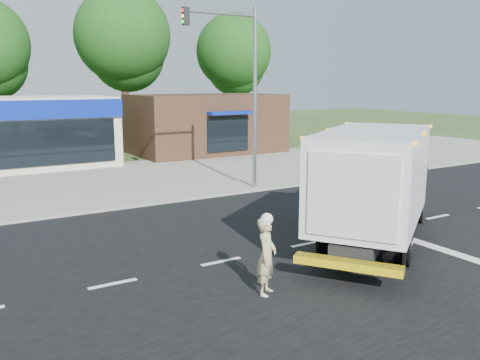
{
  "coord_description": "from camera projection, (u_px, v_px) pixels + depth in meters",
  "views": [
    {
      "loc": [
        -9.38,
        -11.49,
        4.8
      ],
      "look_at": [
        -1.0,
        2.29,
        1.7
      ],
      "focal_mm": 38.0,
      "sensor_mm": 36.0,
      "label": 1
    }
  ],
  "objects": [
    {
      "name": "ground",
      "position": [
        308.0,
        244.0,
        15.33
      ],
      "size": [
        120.0,
        120.0,
        0.0
      ],
      "primitive_type": "plane",
      "color": "#385123",
      "rests_on": "ground"
    },
    {
      "name": "road_asphalt",
      "position": [
        308.0,
        244.0,
        15.33
      ],
      "size": [
        60.0,
        14.0,
        0.02
      ],
      "primitive_type": "cube",
      "color": "black",
      "rests_on": "ground"
    },
    {
      "name": "sidewalk",
      "position": [
        189.0,
        193.0,
        22.2
      ],
      "size": [
        60.0,
        2.4,
        0.12
      ],
      "primitive_type": "cube",
      "color": "gray",
      "rests_on": "ground"
    },
    {
      "name": "parking_apron",
      "position": [
        142.0,
        174.0,
        27.08
      ],
      "size": [
        60.0,
        9.0,
        0.02
      ],
      "primitive_type": "cube",
      "color": "gray",
      "rests_on": "ground"
    },
    {
      "name": "lane_markings",
      "position": [
        373.0,
        248.0,
        14.89
      ],
      "size": [
        55.2,
        7.0,
        0.01
      ],
      "color": "silver",
      "rests_on": "road_asphalt"
    },
    {
      "name": "ems_box_truck",
      "position": [
        377.0,
        178.0,
        15.06
      ],
      "size": [
        7.9,
        6.52,
        3.51
      ],
      "rotation": [
        0.0,
        0.0,
        0.61
      ],
      "color": "black",
      "rests_on": "ground"
    },
    {
      "name": "emergency_worker",
      "position": [
        266.0,
        255.0,
        11.54
      ],
      "size": [
        0.79,
        0.76,
        1.93
      ],
      "rotation": [
        0.0,
        0.0,
        0.72
      ],
      "color": "tan",
      "rests_on": "ground"
    },
    {
      "name": "brown_storefront",
      "position": [
        206.0,
        123.0,
        35.29
      ],
      "size": [
        10.0,
        6.7,
        4.0
      ],
      "color": "#382316",
      "rests_on": "ground"
    },
    {
      "name": "traffic_signal_pole",
      "position": [
        242.0,
        80.0,
        21.98
      ],
      "size": [
        3.51,
        0.25,
        8.0
      ],
      "color": "gray",
      "rests_on": "ground"
    },
    {
      "name": "background_trees",
      "position": [
        58.0,
        47.0,
        37.13
      ],
      "size": [
        36.77,
        7.39,
        12.1
      ],
      "color": "#332114",
      "rests_on": "ground"
    }
  ]
}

